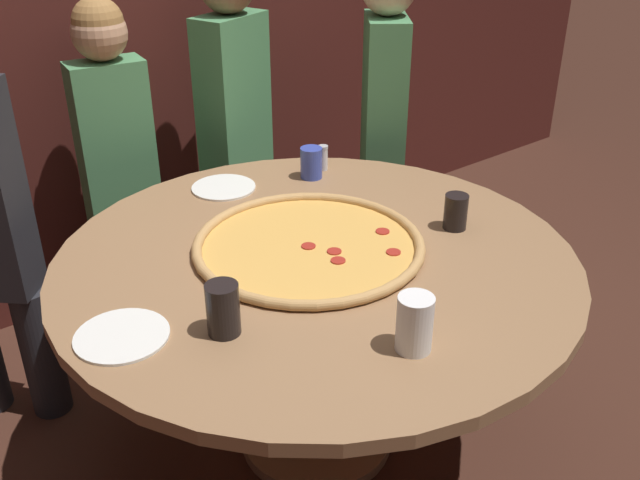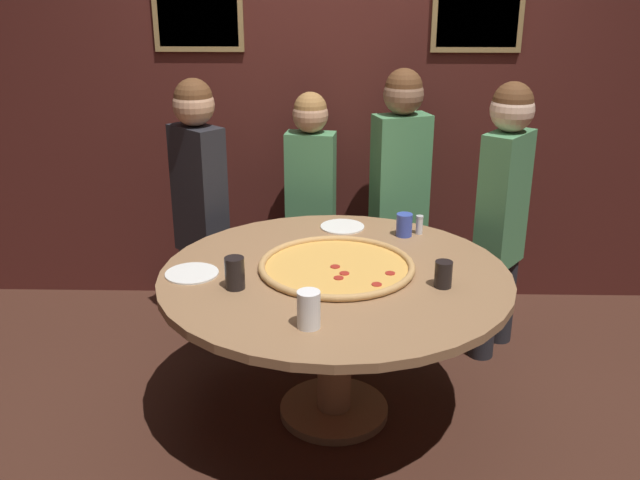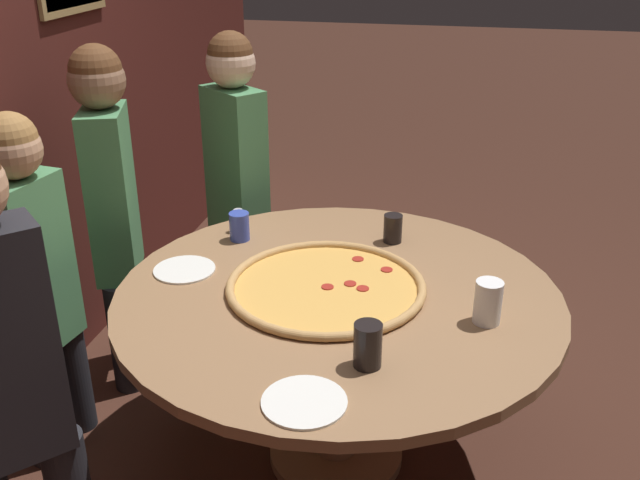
{
  "view_description": "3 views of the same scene",
  "coord_description": "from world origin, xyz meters",
  "px_view_note": "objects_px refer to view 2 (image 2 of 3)",
  "views": [
    {
      "loc": [
        -1.14,
        -1.47,
        1.8
      ],
      "look_at": [
        -0.04,
        -0.07,
        0.84
      ],
      "focal_mm": 40.0,
      "sensor_mm": 36.0,
      "label": 1
    },
    {
      "loc": [
        -0.0,
        -2.91,
        2.02
      ],
      "look_at": [
        -0.07,
        -0.08,
        0.93
      ],
      "focal_mm": 40.0,
      "sensor_mm": 36.0,
      "label": 2
    },
    {
      "loc": [
        -2.17,
        -0.41,
        1.95
      ],
      "look_at": [
        0.06,
        0.08,
        0.9
      ],
      "focal_mm": 40.0,
      "sensor_mm": 36.0,
      "label": 3
    }
  ],
  "objects_px": {
    "drink_cup_near_left": "(405,225)",
    "white_plate_far_back": "(193,273)",
    "giant_pizza": "(338,266)",
    "diner_side_left": "(311,193)",
    "diner_side_right": "(200,196)",
    "drink_cup_centre_back": "(444,274)",
    "dining_table": "(336,299)",
    "drink_cup_beside_pizza": "(310,309)",
    "diner_centre_back": "(504,205)",
    "drink_cup_far_left": "(236,273)",
    "diner_far_left": "(401,183)",
    "white_plate_beside_cup": "(343,227)",
    "condiment_shaker": "(420,225)"
  },
  "relations": [
    {
      "from": "white_plate_beside_cup",
      "to": "drink_cup_near_left",
      "type": "bearing_deg",
      "value": -20.35
    },
    {
      "from": "drink_cup_near_left",
      "to": "white_plate_far_back",
      "type": "relative_size",
      "value": 0.49
    },
    {
      "from": "dining_table",
      "to": "diner_centre_back",
      "type": "height_order",
      "value": "diner_centre_back"
    },
    {
      "from": "diner_side_right",
      "to": "drink_cup_near_left",
      "type": "bearing_deg",
      "value": -153.97
    },
    {
      "from": "giant_pizza",
      "to": "diner_centre_back",
      "type": "distance_m",
      "value": 1.07
    },
    {
      "from": "white_plate_beside_cup",
      "to": "condiment_shaker",
      "type": "xyz_separation_m",
      "value": [
        0.39,
        -0.08,
        0.05
      ]
    },
    {
      "from": "dining_table",
      "to": "drink_cup_beside_pizza",
      "type": "relative_size",
      "value": 10.71
    },
    {
      "from": "dining_table",
      "to": "diner_side_right",
      "type": "height_order",
      "value": "diner_side_right"
    },
    {
      "from": "condiment_shaker",
      "to": "diner_centre_back",
      "type": "relative_size",
      "value": 0.07
    },
    {
      "from": "dining_table",
      "to": "drink_cup_beside_pizza",
      "type": "xyz_separation_m",
      "value": [
        -0.1,
        -0.51,
        0.2
      ]
    },
    {
      "from": "diner_centre_back",
      "to": "diner_side_left",
      "type": "height_order",
      "value": "diner_centre_back"
    },
    {
      "from": "drink_cup_centre_back",
      "to": "condiment_shaker",
      "type": "distance_m",
      "value": 0.64
    },
    {
      "from": "giant_pizza",
      "to": "drink_cup_beside_pizza",
      "type": "xyz_separation_m",
      "value": [
        -0.1,
        -0.56,
        0.06
      ]
    },
    {
      "from": "white_plate_far_back",
      "to": "drink_cup_far_left",
      "type": "bearing_deg",
      "value": -33.29
    },
    {
      "from": "dining_table",
      "to": "diner_far_left",
      "type": "relative_size",
      "value": 1.05
    },
    {
      "from": "white_plate_far_back",
      "to": "condiment_shaker",
      "type": "xyz_separation_m",
      "value": [
        1.06,
        0.54,
        0.05
      ]
    },
    {
      "from": "drink_cup_far_left",
      "to": "diner_side_right",
      "type": "height_order",
      "value": "diner_side_right"
    },
    {
      "from": "drink_cup_beside_pizza",
      "to": "diner_side_left",
      "type": "xyz_separation_m",
      "value": [
        -0.05,
        1.6,
        -0.04
      ]
    },
    {
      "from": "dining_table",
      "to": "diner_centre_back",
      "type": "relative_size",
      "value": 1.06
    },
    {
      "from": "drink_cup_centre_back",
      "to": "diner_centre_back",
      "type": "relative_size",
      "value": 0.08
    },
    {
      "from": "drink_cup_centre_back",
      "to": "drink_cup_near_left",
      "type": "xyz_separation_m",
      "value": [
        -0.11,
        0.61,
        0.0
      ]
    },
    {
      "from": "drink_cup_far_left",
      "to": "giant_pizza",
      "type": "bearing_deg",
      "value": 26.51
    },
    {
      "from": "giant_pizza",
      "to": "white_plate_far_back",
      "type": "relative_size",
      "value": 2.99
    },
    {
      "from": "drink_cup_near_left",
      "to": "diner_side_right",
      "type": "relative_size",
      "value": 0.08
    },
    {
      "from": "dining_table",
      "to": "giant_pizza",
      "type": "height_order",
      "value": "giant_pizza"
    },
    {
      "from": "giant_pizza",
      "to": "drink_cup_far_left",
      "type": "distance_m",
      "value": 0.48
    },
    {
      "from": "white_plate_beside_cup",
      "to": "diner_side_left",
      "type": "relative_size",
      "value": 0.17
    },
    {
      "from": "drink_cup_centre_back",
      "to": "white_plate_beside_cup",
      "type": "xyz_separation_m",
      "value": [
        -0.42,
        0.73,
        -0.05
      ]
    },
    {
      "from": "giant_pizza",
      "to": "white_plate_far_back",
      "type": "height_order",
      "value": "giant_pizza"
    },
    {
      "from": "white_plate_far_back",
      "to": "condiment_shaker",
      "type": "height_order",
      "value": "condiment_shaker"
    },
    {
      "from": "giant_pizza",
      "to": "diner_side_left",
      "type": "xyz_separation_m",
      "value": [
        -0.15,
        1.05,
        0.02
      ]
    },
    {
      "from": "drink_cup_centre_back",
      "to": "giant_pizza",
      "type": "bearing_deg",
      "value": 158.33
    },
    {
      "from": "giant_pizza",
      "to": "drink_cup_beside_pizza",
      "type": "distance_m",
      "value": 0.57
    },
    {
      "from": "dining_table",
      "to": "drink_cup_beside_pizza",
      "type": "distance_m",
      "value": 0.56
    },
    {
      "from": "white_plate_beside_cup",
      "to": "giant_pizza",
      "type": "bearing_deg",
      "value": -93.11
    },
    {
      "from": "dining_table",
      "to": "drink_cup_centre_back",
      "type": "height_order",
      "value": "drink_cup_centre_back"
    },
    {
      "from": "drink_cup_near_left",
      "to": "condiment_shaker",
      "type": "distance_m",
      "value": 0.09
    },
    {
      "from": "giant_pizza",
      "to": "diner_side_right",
      "type": "height_order",
      "value": "diner_side_right"
    },
    {
      "from": "diner_side_right",
      "to": "white_plate_beside_cup",
      "type": "bearing_deg",
      "value": -152.54
    },
    {
      "from": "drink_cup_centre_back",
      "to": "drink_cup_beside_pizza",
      "type": "xyz_separation_m",
      "value": [
        -0.56,
        -0.38,
        0.02
      ]
    },
    {
      "from": "diner_side_right",
      "to": "drink_cup_centre_back",
      "type": "bearing_deg",
      "value": -175.07
    },
    {
      "from": "dining_table",
      "to": "diner_far_left",
      "type": "bearing_deg",
      "value": 70.47
    },
    {
      "from": "white_plate_far_back",
      "to": "diner_centre_back",
      "type": "height_order",
      "value": "diner_centre_back"
    },
    {
      "from": "dining_table",
      "to": "white_plate_far_back",
      "type": "distance_m",
      "value": 0.65
    },
    {
      "from": "drink_cup_beside_pizza",
      "to": "white_plate_far_back",
      "type": "distance_m",
      "value": 0.72
    },
    {
      "from": "dining_table",
      "to": "white_plate_far_back",
      "type": "relative_size",
      "value": 6.63
    },
    {
      "from": "drink_cup_near_left",
      "to": "diner_far_left",
      "type": "relative_size",
      "value": 0.08
    },
    {
      "from": "dining_table",
      "to": "white_plate_far_back",
      "type": "bearing_deg",
      "value": -177.26
    },
    {
      "from": "diner_side_left",
      "to": "diner_far_left",
      "type": "distance_m",
      "value": 0.52
    },
    {
      "from": "giant_pizza",
      "to": "white_plate_far_back",
      "type": "xyz_separation_m",
      "value": [
        -0.64,
        -0.07,
        -0.01
      ]
    }
  ]
}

